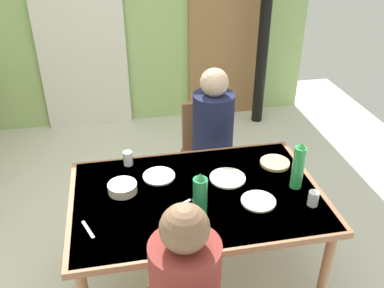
{
  "coord_description": "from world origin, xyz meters",
  "views": [
    {
      "loc": [
        0.02,
        -2.14,
        2.21
      ],
      "look_at": [
        0.42,
        -0.09,
        0.98
      ],
      "focal_mm": 39.0,
      "sensor_mm": 36.0,
      "label": 1
    }
  ],
  "objects_px": {
    "dining_table": "(197,203)",
    "chair_far_diner": "(209,150)",
    "water_bottle_green_near": "(298,166)",
    "person_far_diner": "(214,127)",
    "water_bottle_green_far": "(200,197)",
    "person_near_diner": "(185,286)",
    "serving_bowl_center": "(122,188)"
  },
  "relations": [
    {
      "from": "dining_table",
      "to": "water_bottle_green_near",
      "type": "height_order",
      "value": "water_bottle_green_near"
    },
    {
      "from": "serving_bowl_center",
      "to": "person_near_diner",
      "type": "bearing_deg",
      "value": -74.1
    },
    {
      "from": "chair_far_diner",
      "to": "person_near_diner",
      "type": "distance_m",
      "value": 1.61
    },
    {
      "from": "dining_table",
      "to": "chair_far_diner",
      "type": "distance_m",
      "value": 0.88
    },
    {
      "from": "water_bottle_green_near",
      "to": "water_bottle_green_far",
      "type": "bearing_deg",
      "value": -165.22
    },
    {
      "from": "water_bottle_green_near",
      "to": "person_far_diner",
      "type": "bearing_deg",
      "value": 113.95
    },
    {
      "from": "water_bottle_green_far",
      "to": "chair_far_diner",
      "type": "bearing_deg",
      "value": 74.27
    },
    {
      "from": "chair_far_diner",
      "to": "person_far_diner",
      "type": "relative_size",
      "value": 1.13
    },
    {
      "from": "person_near_diner",
      "to": "water_bottle_green_far",
      "type": "relative_size",
      "value": 2.71
    },
    {
      "from": "chair_far_diner",
      "to": "serving_bowl_center",
      "type": "xyz_separation_m",
      "value": [
        -0.69,
        -0.72,
        0.26
      ]
    },
    {
      "from": "person_near_diner",
      "to": "person_far_diner",
      "type": "distance_m",
      "value": 1.46
    },
    {
      "from": "chair_far_diner",
      "to": "water_bottle_green_near",
      "type": "relative_size",
      "value": 2.86
    },
    {
      "from": "dining_table",
      "to": "person_far_diner",
      "type": "relative_size",
      "value": 1.9
    },
    {
      "from": "chair_far_diner",
      "to": "water_bottle_green_near",
      "type": "distance_m",
      "value": 1.0
    },
    {
      "from": "water_bottle_green_far",
      "to": "serving_bowl_center",
      "type": "distance_m",
      "value": 0.51
    },
    {
      "from": "chair_far_diner",
      "to": "person_far_diner",
      "type": "height_order",
      "value": "person_far_diner"
    },
    {
      "from": "person_far_diner",
      "to": "serving_bowl_center",
      "type": "bearing_deg",
      "value": 40.56
    },
    {
      "from": "water_bottle_green_near",
      "to": "person_near_diner",
      "type": "bearing_deg",
      "value": -140.38
    },
    {
      "from": "water_bottle_green_near",
      "to": "serving_bowl_center",
      "type": "relative_size",
      "value": 1.79
    },
    {
      "from": "dining_table",
      "to": "chair_far_diner",
      "type": "bearing_deg",
      "value": 72.26
    },
    {
      "from": "dining_table",
      "to": "person_near_diner",
      "type": "bearing_deg",
      "value": -105.77
    },
    {
      "from": "person_near_diner",
      "to": "serving_bowl_center",
      "type": "distance_m",
      "value": 0.83
    },
    {
      "from": "chair_far_diner",
      "to": "water_bottle_green_near",
      "type": "height_order",
      "value": "water_bottle_green_near"
    },
    {
      "from": "chair_far_diner",
      "to": "water_bottle_green_far",
      "type": "bearing_deg",
      "value": 74.27
    },
    {
      "from": "water_bottle_green_near",
      "to": "water_bottle_green_far",
      "type": "relative_size",
      "value": 1.07
    },
    {
      "from": "water_bottle_green_near",
      "to": "serving_bowl_center",
      "type": "height_order",
      "value": "water_bottle_green_near"
    },
    {
      "from": "person_far_diner",
      "to": "person_near_diner",
      "type": "bearing_deg",
      "value": 71.6
    },
    {
      "from": "person_far_diner",
      "to": "water_bottle_green_near",
      "type": "height_order",
      "value": "person_far_diner"
    },
    {
      "from": "water_bottle_green_near",
      "to": "water_bottle_green_far",
      "type": "height_order",
      "value": "water_bottle_green_near"
    },
    {
      "from": "water_bottle_green_far",
      "to": "serving_bowl_center",
      "type": "relative_size",
      "value": 1.67
    },
    {
      "from": "person_near_diner",
      "to": "serving_bowl_center",
      "type": "xyz_separation_m",
      "value": [
        -0.23,
        0.8,
        -0.03
      ]
    },
    {
      "from": "water_bottle_green_near",
      "to": "serving_bowl_center",
      "type": "bearing_deg",
      "value": 171.85
    }
  ]
}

